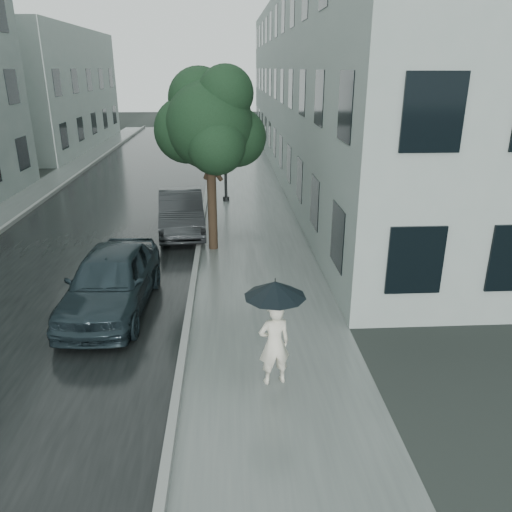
{
  "coord_description": "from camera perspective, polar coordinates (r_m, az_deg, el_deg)",
  "views": [
    {
      "loc": [
        -0.61,
        -8.09,
        5.4
      ],
      "look_at": [
        0.01,
        2.72,
        1.3
      ],
      "focal_mm": 35.0,
      "sensor_mm": 36.0,
      "label": 1
    }
  ],
  "objects": [
    {
      "name": "pedestrian",
      "position": [
        9.0,
        2.1,
        -9.98
      ],
      "size": [
        0.65,
        0.49,
        1.59
      ],
      "primitive_type": "imported",
      "rotation": [
        0.0,
        0.0,
        3.35
      ],
      "color": "silver",
      "rests_on": "sidewalk"
    },
    {
      "name": "ground",
      "position": [
        9.74,
        0.89,
        -12.91
      ],
      "size": [
        120.0,
        120.0,
        0.0
      ],
      "primitive_type": "plane",
      "color": "black",
      "rests_on": "ground"
    },
    {
      "name": "asphalt_road",
      "position": [
        21.28,
        -15.34,
        5.28
      ],
      "size": [
        6.85,
        60.0,
        0.0
      ],
      "primitive_type": "cube",
      "color": "black",
      "rests_on": "ground"
    },
    {
      "name": "sidewalk_far",
      "position": [
        22.62,
        -26.4,
        4.74
      ],
      "size": [
        1.7,
        60.0,
        0.01
      ],
      "primitive_type": "cube",
      "color": "#4C5451",
      "rests_on": "ground"
    },
    {
      "name": "building_far_b",
      "position": [
        40.32,
        -23.42,
        17.13
      ],
      "size": [
        7.02,
        18.0,
        8.0
      ],
      "color": "#8E9B96",
      "rests_on": "ground"
    },
    {
      "name": "car_near",
      "position": [
        12.14,
        -16.21,
        -2.66
      ],
      "size": [
        1.98,
        4.46,
        1.49
      ],
      "primitive_type": "imported",
      "rotation": [
        0.0,
        0.0,
        -0.05
      ],
      "color": "#1A262C",
      "rests_on": "ground"
    },
    {
      "name": "lamp_post",
      "position": [
        21.14,
        -4.02,
        13.78
      ],
      "size": [
        0.83,
        0.43,
        4.99
      ],
      "rotation": [
        0.0,
        0.0,
        0.25
      ],
      "color": "black",
      "rests_on": "ground"
    },
    {
      "name": "umbrella",
      "position": [
        8.5,
        2.2,
        -3.79
      ],
      "size": [
        1.14,
        1.14,
        1.13
      ],
      "rotation": [
        0.0,
        0.0,
        0.05
      ],
      "color": "black",
      "rests_on": "ground"
    },
    {
      "name": "kerb_near",
      "position": [
        20.81,
        -5.85,
        5.79
      ],
      "size": [
        0.15,
        60.0,
        0.15
      ],
      "primitive_type": "cube",
      "color": "slate",
      "rests_on": "ground"
    },
    {
      "name": "building_near",
      "position": [
        28.27,
        9.66,
        18.62
      ],
      "size": [
        7.02,
        36.0,
        9.0
      ],
      "color": "#8E9B96",
      "rests_on": "ground"
    },
    {
      "name": "sidewalk",
      "position": [
        20.82,
        -0.8,
        5.7
      ],
      "size": [
        3.5,
        60.0,
        0.01
      ],
      "primitive_type": "cube",
      "color": "slate",
      "rests_on": "ground"
    },
    {
      "name": "car_far",
      "position": [
        17.61,
        -8.54,
        5.03
      ],
      "size": [
        1.9,
        4.37,
        1.4
      ],
      "primitive_type": "imported",
      "rotation": [
        0.0,
        0.0,
        0.1
      ],
      "color": "black",
      "rests_on": "ground"
    },
    {
      "name": "kerb_far",
      "position": [
        22.26,
        -24.23,
        5.04
      ],
      "size": [
        0.15,
        60.0,
        0.15
      ],
      "primitive_type": "cube",
      "color": "slate",
      "rests_on": "ground"
    },
    {
      "name": "street_tree",
      "position": [
        15.21,
        -5.32,
        14.86
      ],
      "size": [
        3.37,
        3.06,
        5.52
      ],
      "color": "#332619",
      "rests_on": "ground"
    }
  ]
}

